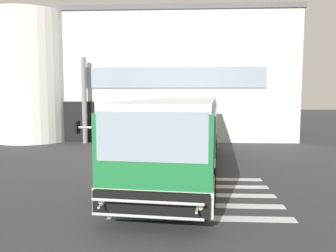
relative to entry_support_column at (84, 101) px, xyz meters
The scene contains 8 objects.
ground_plane 7.27m from the entry_support_column, 52.18° to the right, with size 80.00×90.00×0.02m, color #353538.
bay_paint_stripes 11.68m from the entry_support_column, 57.18° to the right, with size 4.40×3.96×0.01m.
terminal_building 7.22m from the entry_support_column, 60.05° to the left, with size 18.21×13.80×7.94m.
entry_support_column is the anchor object (origin of this frame).
bus_main_foreground 8.85m from the entry_support_column, 50.01° to the right, with size 4.03×11.82×2.70m.
passenger_near_column 1.79m from the entry_support_column, 30.64° to the right, with size 0.58×0.28×1.68m.
passenger_by_doorway 2.53m from the entry_support_column, 27.77° to the right, with size 0.58×0.42×1.68m.
safety_bollard_yellow 6.61m from the entry_support_column, 16.60° to the right, with size 0.18×0.18×0.90m, color yellow.
Camera 1 is at (1.64, -13.68, 2.94)m, focal length 36.08 mm.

